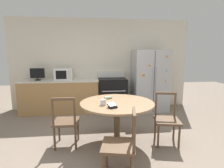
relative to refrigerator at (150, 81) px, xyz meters
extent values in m
plane|color=gray|center=(-1.35, -2.22, -0.85)|extent=(14.00, 14.00, 0.00)
cube|color=silver|center=(-1.35, 0.43, 0.45)|extent=(5.20, 0.10, 2.60)
cube|color=#AD7F4C|center=(-2.51, 0.07, -0.42)|extent=(2.08, 0.62, 0.86)
cube|color=beige|center=(-2.51, 0.07, 0.03)|extent=(2.10, 0.64, 0.03)
cube|color=#B2B5BA|center=(0.00, 0.00, 0.00)|extent=(0.96, 0.72, 1.71)
cube|color=#333333|center=(0.00, -0.36, 0.00)|extent=(0.01, 0.01, 1.64)
cylinder|color=silver|center=(-0.05, -0.38, 0.04)|extent=(0.02, 0.02, 0.72)
cylinder|color=silver|center=(0.05, -0.38, 0.04)|extent=(0.02, 0.02, 0.72)
cube|color=#338CD8|center=(0.32, -0.37, 0.31)|extent=(0.04, 0.01, 0.03)
cube|color=orange|center=(-0.15, -0.37, 0.45)|extent=(0.05, 0.01, 0.04)
cube|color=orange|center=(0.32, -0.37, 0.04)|extent=(0.04, 0.01, 0.03)
cube|color=orange|center=(0.31, -0.37, 0.68)|extent=(0.04, 0.01, 0.04)
cube|color=orange|center=(-0.30, -0.37, 0.20)|extent=(0.07, 0.01, 0.05)
cube|color=black|center=(-1.07, 0.04, -0.40)|extent=(0.77, 0.64, 0.90)
cube|color=black|center=(-1.07, -0.28, -0.49)|extent=(0.55, 0.01, 0.40)
cylinder|color=silver|center=(-1.07, -0.31, -0.22)|extent=(0.63, 0.02, 0.02)
cube|color=black|center=(-1.07, 0.04, 0.06)|extent=(0.77, 0.64, 0.02)
cube|color=white|center=(-1.07, 0.33, 0.15)|extent=(0.77, 0.06, 0.16)
cube|color=white|center=(-2.40, 0.08, 0.20)|extent=(0.47, 0.37, 0.31)
cube|color=black|center=(-2.44, -0.11, 0.20)|extent=(0.27, 0.01, 0.22)
cube|color=silver|center=(-2.23, -0.11, 0.20)|extent=(0.09, 0.01, 0.23)
cylinder|color=black|center=(-3.09, 0.09, 0.06)|extent=(0.16, 0.16, 0.02)
cylinder|color=black|center=(-3.09, 0.09, 0.09)|extent=(0.03, 0.03, 0.04)
cube|color=black|center=(-3.09, 0.09, 0.24)|extent=(0.37, 0.05, 0.26)
cylinder|color=#997551|center=(-1.21, -1.87, -0.11)|extent=(1.28, 1.28, 0.03)
cylinder|color=brown|center=(-1.21, -1.87, -0.48)|extent=(0.11, 0.11, 0.70)
cylinder|color=brown|center=(-1.21, -1.87, -0.84)|extent=(0.52, 0.52, 0.03)
cube|color=brown|center=(-2.09, -1.83, -0.42)|extent=(0.44, 0.44, 0.04)
cylinder|color=brown|center=(-2.26, -1.65, -0.65)|extent=(0.04, 0.04, 0.41)
cylinder|color=brown|center=(-1.91, -1.67, -0.65)|extent=(0.04, 0.04, 0.41)
cylinder|color=brown|center=(-2.27, -2.00, -0.65)|extent=(0.04, 0.04, 0.41)
cylinder|color=brown|center=(-1.93, -2.01, -0.65)|extent=(0.04, 0.04, 0.41)
cylinder|color=brown|center=(-2.27, -2.01, -0.18)|extent=(0.04, 0.04, 0.45)
cylinder|color=brown|center=(-1.93, -2.03, -0.18)|extent=(0.04, 0.04, 0.45)
cube|color=brown|center=(-2.10, -2.02, 0.03)|extent=(0.35, 0.05, 0.04)
cube|color=brown|center=(-0.34, -1.98, -0.42)|extent=(0.50, 0.50, 0.04)
cylinder|color=brown|center=(-0.20, -2.19, -0.65)|extent=(0.04, 0.04, 0.41)
cylinder|color=brown|center=(-0.54, -2.12, -0.65)|extent=(0.04, 0.04, 0.41)
cylinder|color=brown|center=(-0.13, -1.85, -0.65)|extent=(0.04, 0.04, 0.41)
cylinder|color=brown|center=(-0.47, -1.78, -0.65)|extent=(0.04, 0.04, 0.41)
cylinder|color=brown|center=(-0.13, -1.83, -0.18)|extent=(0.04, 0.04, 0.45)
cylinder|color=brown|center=(-0.47, -1.76, -0.18)|extent=(0.04, 0.04, 0.45)
cube|color=brown|center=(-0.30, -1.80, 0.03)|extent=(0.34, 0.10, 0.04)
cube|color=brown|center=(-1.32, -2.74, -0.42)|extent=(0.50, 0.50, 0.04)
cylinder|color=brown|center=(-1.45, -2.54, -0.65)|extent=(0.04, 0.04, 0.41)
cylinder|color=brown|center=(-1.11, -2.61, -0.65)|extent=(0.04, 0.04, 0.41)
cylinder|color=brown|center=(-1.17, -2.95, -0.18)|extent=(0.04, 0.04, 0.45)
cylinder|color=brown|center=(-1.10, -2.61, -0.18)|extent=(0.04, 0.04, 0.45)
cube|color=brown|center=(-1.13, -2.78, 0.03)|extent=(0.11, 0.34, 0.04)
cylinder|color=silver|center=(-1.46, -2.02, -0.05)|extent=(0.09, 0.09, 0.09)
cylinder|color=#8C4C99|center=(-1.46, -2.02, -0.07)|extent=(0.08, 0.08, 0.05)
cylinder|color=beige|center=(-1.34, -1.62, -0.07)|extent=(0.16, 0.11, 0.05)
cube|color=black|center=(-1.33, -2.19, -0.08)|extent=(0.15, 0.14, 0.03)
cube|color=black|center=(-1.34, -2.17, -0.05)|extent=(0.15, 0.14, 0.06)
camera|label=1|loc=(-1.63, -4.78, 0.72)|focal=28.00mm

